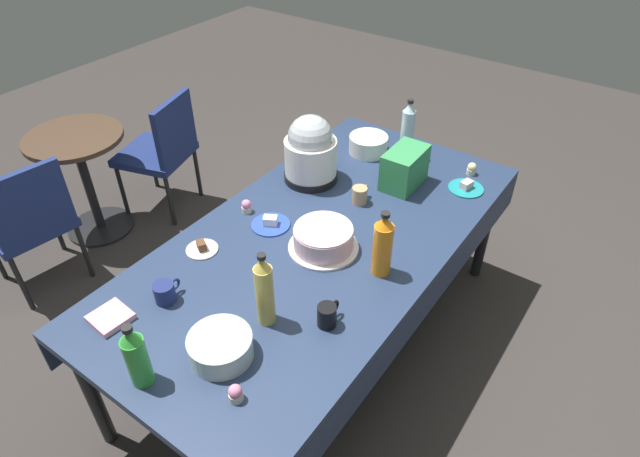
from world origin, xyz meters
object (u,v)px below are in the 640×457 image
Objects in this scene: soda_carton at (405,168)px; coffee_mug_black at (327,315)px; frosted_layer_cake at (323,239)px; soda_bottle_orange_juice at (383,245)px; soda_bottle_water at (408,128)px; soda_bottle_lime_soda at (136,357)px; cupcake_vanilla at (472,169)px; cupcake_rose at (235,393)px; slow_cooker at (311,151)px; dessert_plate_teal at (466,187)px; dessert_plate_white at (202,248)px; cupcake_berry at (247,206)px; maroon_chair_right at (163,147)px; potluck_table at (320,247)px; ceramic_snack_bowl at (368,144)px; round_cafe_table at (82,166)px; glass_salad_bowl at (221,347)px; soda_bottle_ginger_ale at (264,291)px; coffee_mug_navy at (165,292)px; cupcake_lemon at (424,155)px; coffee_mug_tan at (360,195)px; dessert_plate_cobalt at (271,223)px; maroon_chair_left at (29,219)px.

coffee_mug_black is at bearing -168.74° from soda_carton.
soda_bottle_orange_juice is at bearing -86.63° from frosted_layer_cake.
soda_bottle_lime_soda is (-1.91, -0.01, -0.02)m from soda_bottle_water.
cupcake_vanilla is 1.00× the size of cupcake_rose.
slow_cooker is 0.61m from soda_bottle_water.
dessert_plate_white is at bearing 146.21° from dessert_plate_teal.
frosted_layer_cake is 4.71× the size of cupcake_berry.
cupcake_rose is at bearing 172.74° from coffee_mug_black.
soda_bottle_water is at bearing 69.89° from dessert_plate_teal.
frosted_layer_cake is at bearing -105.96° from maroon_chair_right.
potluck_table is 0.64m from soda_carton.
slow_cooker is at bearing -92.24° from maroon_chair_right.
dessert_plate_teal is 1.81m from soda_bottle_lime_soda.
ceramic_snack_bowl is 1.21× the size of dessert_plate_teal.
round_cafe_table is at bearing 90.11° from cupcake_berry.
glass_salad_bowl is 1.63× the size of dessert_plate_white.
soda_bottle_orange_juice is 0.70m from soda_carton.
soda_bottle_ginger_ale is 0.44m from coffee_mug_navy.
glass_salad_bowl is 1.65m from cupcake_lemon.
cupcake_rose is (-0.11, -0.17, -0.01)m from glass_salad_bowl.
coffee_mug_tan is at bearing -27.48° from dessert_plate_white.
cupcake_berry is at bearing -89.89° from round_cafe_table.
slow_cooker is 2.94× the size of coffee_mug_navy.
soda_carton reaches higher than ceramic_snack_bowl.
dessert_plate_cobalt is 2.74× the size of cupcake_berry.
coffee_mug_tan is (1.33, -0.04, -0.08)m from soda_bottle_lime_soda.
cupcake_rose is at bearing -122.41° from glass_salad_bowl.
maroon_chair_right is at bearing 56.98° from dessert_plate_white.
dessert_plate_white is at bearing 87.52° from coffee_mug_black.
ceramic_snack_bowl is at bearing 11.97° from glass_salad_bowl.
soda_bottle_ginger_ale is (-1.42, -0.05, 0.12)m from cupcake_lemon.
maroon_chair_right is at bearing 74.04° from frosted_layer_cake.
glass_salad_bowl is 0.70× the size of soda_bottle_ginger_ale.
soda_bottle_ginger_ale reaches higher than ceramic_snack_bowl.
cupcake_lemon is (1.28, -0.45, 0.02)m from dessert_plate_white.
cupcake_berry is (-0.81, 0.79, 0.02)m from dessert_plate_teal.
dessert_plate_teal and dessert_plate_white have the same top height.
soda_bottle_lime_soda is 2.36× the size of coffee_mug_tan.
glass_salad_bowl is 0.28× the size of maroon_chair_right.
maroon_chair_right is (0.49, 1.37, -0.27)m from dessert_plate_cobalt.
soda_bottle_ginger_ale is (-0.47, -0.07, 0.10)m from frosted_layer_cake.
soda_bottle_orange_juice is at bearing -89.39° from cupcake_berry.
soda_bottle_ginger_ale is (-0.48, -0.53, 0.12)m from cupcake_berry.
glass_salad_bowl is at bearing -159.27° from slow_cooker.
soda_bottle_ginger_ale is 0.39× the size of maroon_chair_left.
dessert_plate_white is 1.10m from soda_carton.
coffee_mug_navy is at bearing -112.06° from round_cafe_table.
coffee_mug_black is at bearing -121.42° from dessert_plate_cobalt.
dessert_plate_white is (-1.17, 0.15, -0.04)m from ceramic_snack_bowl.
coffee_mug_black is at bearing 177.07° from dessert_plate_teal.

